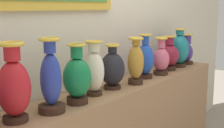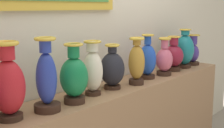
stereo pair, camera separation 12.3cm
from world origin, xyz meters
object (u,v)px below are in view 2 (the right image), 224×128
Objects in this scene: vase_ivory at (93,70)px; vase_emerald at (74,77)px; vase_onyx at (112,69)px; vase_teal at (185,50)px; vase_indigo at (193,52)px; vase_ochre at (137,62)px; vase_crimson at (9,85)px; vase_rose at (164,59)px; vase_sapphire at (147,60)px; vase_cobalt at (46,80)px; vase_burgundy at (173,56)px.

vase_emerald is at bearing -169.28° from vase_ivory.
vase_onyx is (0.43, 0.05, -0.02)m from vase_emerald.
vase_teal reaches higher than vase_indigo.
vase_emerald is at bearing -178.76° from vase_teal.
vase_ivory reaches higher than vase_ochre.
vase_emerald reaches higher than vase_ochre.
vase_rose is (1.52, -0.04, -0.05)m from vase_crimson.
vase_emerald is 1.53m from vase_teal.
vase_emerald is at bearing -177.34° from vase_sapphire.
vase_cobalt reaches higher than vase_teal.
vase_ochre is (0.44, -0.05, -0.00)m from vase_ivory.
vase_onyx is 1.01× the size of vase_burgundy.
vase_burgundy is 0.86× the size of vase_teal.
vase_cobalt is 1.15× the size of vase_ivory.
vase_cobalt reaches higher than vase_sapphire.
vase_sapphire is (0.67, 0.00, -0.02)m from vase_ivory.
vase_emerald is at bearing -173.77° from vase_onyx.
vase_ochre is at bearing -2.82° from vase_crimson.
vase_teal reaches higher than vase_rose.
vase_emerald is (0.21, -0.00, -0.02)m from vase_cobalt.
vase_onyx is 0.99× the size of vase_rose.
vase_ivory is at bearing 10.72° from vase_emerald.
vase_indigo is (0.85, -0.00, -0.02)m from vase_sapphire.
vase_ochre is at bearing -6.83° from vase_ivory.
vase_rose is (0.87, -0.04, -0.03)m from vase_ivory.
vase_onyx reaches higher than vase_indigo.
vase_crimson is 0.44m from vase_emerald.
vase_onyx is at bearing 0.39° from vase_crimson.
vase_sapphire is 1.18× the size of vase_indigo.
vase_sapphire is 0.65m from vase_teal.
vase_ivory reaches higher than vase_onyx.
vase_ochre is 0.99× the size of vase_sapphire.
vase_teal is at bearing -0.23° from vase_crimson.
vase_ochre reaches higher than vase_rose.
vase_cobalt is 1.30× the size of vase_onyx.
vase_ochre reaches higher than vase_burgundy.
vase_ivory is 0.22m from vase_onyx.
vase_crimson is 1.28× the size of vase_onyx.
vase_teal reaches higher than vase_emerald.
vase_ivory is at bearing 5.04° from vase_cobalt.
vase_sapphire reaches higher than vase_indigo.
vase_crimson reaches higher than vase_onyx.
vase_rose is (0.43, 0.01, -0.03)m from vase_ochre.
vase_sapphire is (1.31, 0.00, -0.03)m from vase_crimson.
vase_ivory is (0.65, -0.00, -0.01)m from vase_crimson.
vase_sapphire reaches higher than vase_burgundy.
vase_ochre is at bearing -175.89° from vase_burgundy.
vase_emerald is 1.01× the size of vase_ivory.
vase_crimson is 0.86m from vase_onyx.
vase_crimson is at bearing -180.00° from vase_sapphire.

